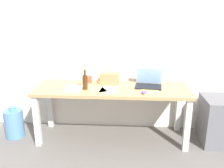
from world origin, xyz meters
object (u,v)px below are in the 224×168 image
Objects in this scene: laptop_right at (149,83)px; beer_bottle at (85,82)px; cardboard_box at (110,79)px; filing_cabinet at (217,121)px; desk at (112,94)px; water_cooler_jug at (14,123)px; computer_mouse at (144,92)px; coffee_mug at (89,79)px.

laptop_right is 0.84m from beer_bottle.
laptop_right is at bearing -5.89° from cardboard_box.
beer_bottle is 1.79m from filing_cabinet.
desk is at bearing -73.49° from cardboard_box.
cardboard_box is 1.46m from water_cooler_jug.
laptop_right is at bearing 172.17° from filing_cabinet.
filing_cabinet is (1.72, 0.04, -0.51)m from beer_bottle.
water_cooler_jug is at bearing -171.32° from cardboard_box.
desk is at bearing -169.62° from laptop_right.
cardboard_box reaches higher than computer_mouse.
desk is 7.55× the size of beer_bottle.
computer_mouse is 0.23× the size of water_cooler_jug.
water_cooler_jug is at bearing -175.43° from laptop_right.
cardboard_box is (-0.45, 0.34, 0.06)m from computer_mouse.
desk is at bearing 13.53° from beer_bottle.
cardboard_box is (-0.04, 0.14, 0.17)m from desk.
beer_bottle reaches higher than filing_cabinet.
filing_cabinet is (1.38, -0.04, -0.32)m from desk.
laptop_right reaches higher than desk.
water_cooler_jug is at bearing -177.52° from desk.
filing_cabinet is (1.42, -0.18, -0.49)m from cardboard_box.
computer_mouse is 0.57m from cardboard_box.
water_cooler_jug is 2.74m from filing_cabinet.
filing_cabinet is at bearing -7.12° from cardboard_box.
water_cooler_jug is (-1.83, -0.15, -0.57)m from laptop_right.
laptop_right is at bearing 10.38° from desk.
laptop_right is 0.82m from coffee_mug.
computer_mouse is at bearing -28.70° from coffee_mug.
coffee_mug is at bearing 14.37° from water_cooler_jug.
cardboard_box reaches higher than coffee_mug.
coffee_mug is (0.00, 0.28, -0.05)m from beer_bottle.
cardboard_box is 0.30m from coffee_mug.
laptop_right is 0.59× the size of filing_cabinet.
beer_bottle is at bearing -166.47° from desk.
desk is at bearing 167.28° from computer_mouse.
desk is 1.42m from filing_cabinet.
beer_bottle is at bearing -168.31° from laptop_right.
coffee_mug reaches higher than filing_cabinet.
filing_cabinet is (2.73, 0.02, 0.11)m from water_cooler_jug.
beer_bottle is 0.37m from cardboard_box.
cardboard_box is 0.50× the size of water_cooler_jug.
computer_mouse is at bearing -104.70° from laptop_right.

